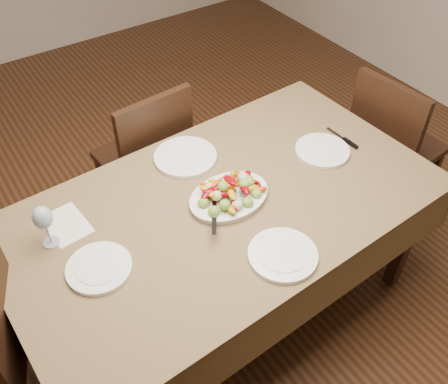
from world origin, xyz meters
TOP-DOWN VIEW (x-y plane):
  - floor at (0.00, 0.00)m, footprint 6.00×6.00m
  - dining_table at (0.01, -0.18)m, footprint 1.88×1.12m
  - chair_far at (-0.01, 0.60)m, footprint 0.45×0.45m
  - chair_right at (1.24, -0.12)m, footprint 0.46×0.46m
  - serving_platter at (0.04, -0.18)m, footprint 0.36×0.27m
  - roasted_vegetables at (0.04, -0.18)m, footprint 0.29×0.20m
  - serving_spoon at (-0.03, -0.22)m, footprint 0.27×0.21m
  - plate_left at (-0.57, -0.21)m, footprint 0.24×0.24m
  - plate_right at (0.58, -0.16)m, footprint 0.25×0.25m
  - plate_far at (0.03, 0.16)m, footprint 0.29×0.29m
  - plate_near at (0.03, -0.54)m, footprint 0.27×0.27m
  - wine_glass at (-0.67, 0.01)m, footprint 0.08×0.08m
  - menu_card at (-0.59, 0.07)m, footprint 0.17×0.22m
  - table_knife at (0.73, -0.15)m, footprint 0.02×0.20m

SIDE VIEW (x-z plane):
  - floor at x=0.00m, z-range 0.00..0.00m
  - dining_table at x=0.01m, z-range 0.00..0.76m
  - chair_far at x=-0.01m, z-range 0.00..0.95m
  - chair_right at x=1.24m, z-range 0.00..0.95m
  - menu_card at x=-0.59m, z-range 0.76..0.76m
  - table_knife at x=0.73m, z-range 0.76..0.77m
  - plate_left at x=-0.57m, z-range 0.76..0.78m
  - plate_right at x=0.58m, z-range 0.76..0.78m
  - plate_far at x=0.03m, z-range 0.76..0.78m
  - plate_near at x=0.03m, z-range 0.76..0.78m
  - serving_platter at x=0.04m, z-range 0.76..0.78m
  - serving_spoon at x=-0.03m, z-range 0.79..0.82m
  - roasted_vegetables at x=0.04m, z-range 0.78..0.87m
  - wine_glass at x=-0.67m, z-range 0.76..0.96m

